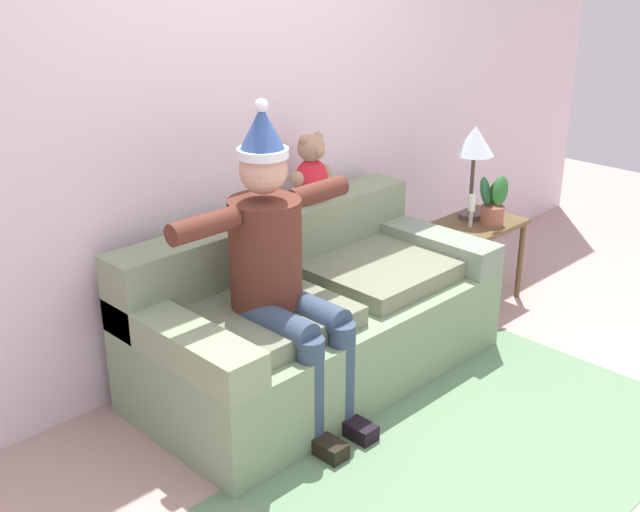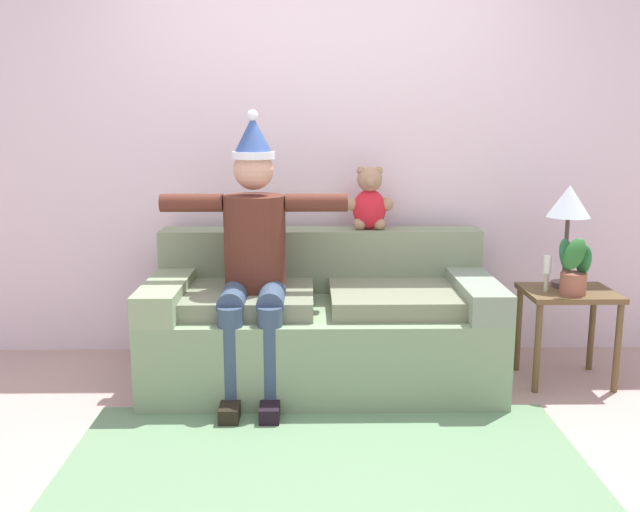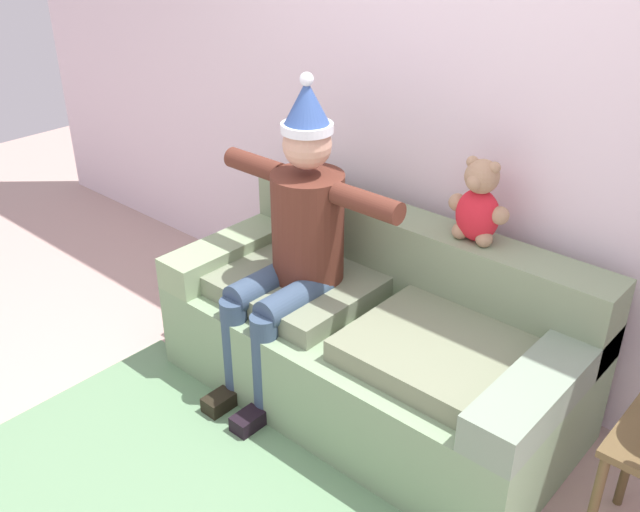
% 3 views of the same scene
% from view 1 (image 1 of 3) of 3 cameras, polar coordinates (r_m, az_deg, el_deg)
% --- Properties ---
extents(ground_plane, '(10.00, 10.00, 0.00)m').
position_cam_1_polar(ground_plane, '(3.78, 10.37, -13.58)').
color(ground_plane, tan).
extents(back_wall, '(7.00, 0.10, 2.70)m').
position_cam_1_polar(back_wall, '(4.22, -5.99, 10.60)').
color(back_wall, silver).
rests_on(back_wall, ground_plane).
extents(couch, '(1.93, 0.95, 0.83)m').
position_cam_1_polar(couch, '(4.15, -0.55, -4.40)').
color(couch, gray).
rests_on(couch, ground_plane).
extents(person_seated, '(1.02, 0.77, 1.53)m').
position_cam_1_polar(person_seated, '(3.63, -2.93, -0.70)').
color(person_seated, '#55291E').
rests_on(person_seated, ground_plane).
extents(teddy_bear, '(0.29, 0.17, 0.38)m').
position_cam_1_polar(teddy_bear, '(4.31, -0.61, 6.11)').
color(teddy_bear, red).
rests_on(teddy_bear, couch).
extents(side_table, '(0.50, 0.41, 0.53)m').
position_cam_1_polar(side_table, '(5.07, 11.38, 1.50)').
color(side_table, brown).
rests_on(side_table, ground_plane).
extents(table_lamp, '(0.24, 0.24, 0.58)m').
position_cam_1_polar(table_lamp, '(4.94, 11.05, 7.80)').
color(table_lamp, '#534444').
rests_on(table_lamp, side_table).
extents(potted_plant, '(0.21, 0.23, 0.34)m').
position_cam_1_polar(potted_plant, '(4.93, 12.34, 3.84)').
color(potted_plant, '#9A5943').
rests_on(potted_plant, side_table).
extents(candle_tall, '(0.04, 0.04, 0.20)m').
position_cam_1_polar(candle_tall, '(4.87, 10.84, 3.51)').
color(candle_tall, beige).
rests_on(candle_tall, side_table).
extents(area_rug, '(2.29, 1.28, 0.01)m').
position_cam_1_polar(area_rug, '(3.74, 11.40, -13.99)').
color(area_rug, '#658B63').
rests_on(area_rug, ground_plane).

